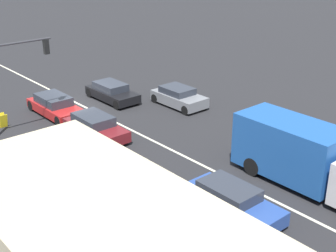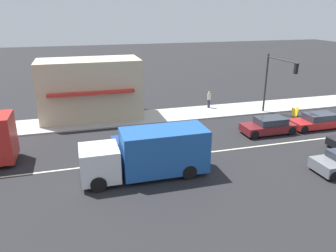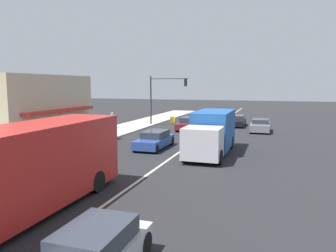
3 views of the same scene
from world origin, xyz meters
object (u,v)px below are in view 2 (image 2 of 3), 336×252
pedestrian (209,99)px  coupe_blue (143,139)px  delivery_truck (150,153)px  sedan_maroon (269,126)px  hatchback_red (318,121)px  traffic_signal_main (275,76)px  warning_aframe_sign (295,112)px

pedestrian → coupe_blue: (-7.96, 8.49, -0.40)m
delivery_truck → pedestrian: bearing=-36.1°
sedan_maroon → coupe_blue: bearing=90.0°
delivery_truck → hatchback_red: delivery_truck is taller
delivery_truck → hatchback_red: bearing=-74.3°
pedestrian → delivery_truck: (-12.36, 9.00, 0.45)m
delivery_truck → traffic_signal_main: bearing=-58.7°
traffic_signal_main → sedan_maroon: 5.81m
warning_aframe_sign → delivery_truck: size_ratio=0.11×
delivery_truck → warning_aframe_sign: bearing=-63.9°
delivery_truck → sedan_maroon: delivery_truck is taller
traffic_signal_main → delivery_truck: (-8.32, 13.70, -2.43)m
warning_aframe_sign → delivery_truck: 17.73m
sedan_maroon → pedestrian: bearing=13.4°
warning_aframe_sign → hatchback_red: (-3.38, 0.26, 0.20)m
delivery_truck → coupe_blue: (4.40, -0.52, -0.85)m
delivery_truck → sedan_maroon: bearing=-68.0°
delivery_truck → coupe_blue: delivery_truck is taller
traffic_signal_main → warning_aframe_sign: 4.15m
pedestrian → hatchback_red: 10.37m
traffic_signal_main → hatchback_red: size_ratio=1.22×
warning_aframe_sign → hatchback_red: 3.40m
delivery_truck → hatchback_red: size_ratio=1.64×
traffic_signal_main → hatchback_red: traffic_signal_main is taller
traffic_signal_main → hatchback_red: 5.47m
warning_aframe_sign → hatchback_red: hatchback_red is taller
coupe_blue → sedan_maroon: size_ratio=1.04×
delivery_truck → coupe_blue: 4.51m
pedestrian → hatchback_red: (-7.96, -6.64, -0.39)m
traffic_signal_main → delivery_truck: traffic_signal_main is taller
warning_aframe_sign → delivery_truck: delivery_truck is taller
sedan_maroon → hatchback_red: bearing=-90.0°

